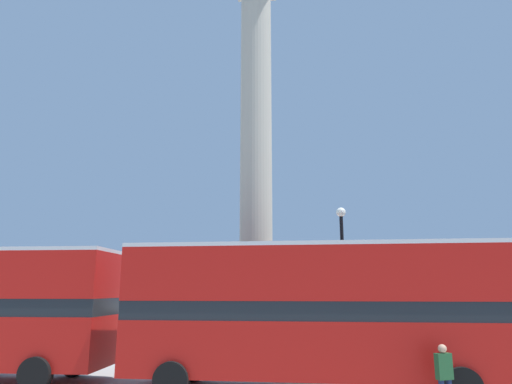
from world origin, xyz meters
TOP-DOWN VIEW (x-y plane):
  - ground_plane at (0.00, 0.00)m, footprint 200.00×200.00m
  - monument_column at (0.00, 0.00)m, footprint 4.94×4.94m
  - bus_c at (2.05, -6.90)m, footprint 11.19×3.37m
  - equestrian_statue at (11.14, 5.19)m, footprint 4.67×4.08m
  - street_lamp at (3.57, -3.14)m, footprint 0.38×0.38m
  - pedestrian_near_lamp at (5.19, -9.02)m, footprint 0.46×0.32m

SIDE VIEW (x-z plane):
  - ground_plane at x=0.00m, z-range 0.00..0.00m
  - pedestrian_near_lamp at x=5.19m, z-range 0.08..1.70m
  - equestrian_statue at x=11.14m, z-range -1.34..4.32m
  - bus_c at x=2.05m, z-range 0.23..4.55m
  - street_lamp at x=3.57m, z-range 0.11..6.27m
  - monument_column at x=0.00m, z-range -3.83..16.59m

